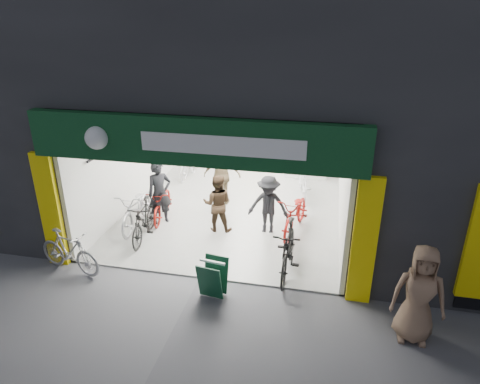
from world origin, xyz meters
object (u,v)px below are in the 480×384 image
(bike_left_front, at_px, (137,208))
(sandwich_board, at_px, (213,277))
(pedestrian_near, at_px, (419,294))
(bike_right_front, at_px, (288,250))
(parked_bike, at_px, (69,251))

(bike_left_front, bearing_deg, sandwich_board, -46.48)
(pedestrian_near, bearing_deg, bike_right_front, 149.99)
(pedestrian_near, relative_size, sandwich_board, 2.33)
(bike_right_front, xyz_separation_m, pedestrian_near, (2.33, -1.53, 0.32))
(bike_left_front, relative_size, pedestrian_near, 1.10)
(parked_bike, xyz_separation_m, pedestrian_near, (6.93, -0.63, 0.41))
(bike_left_front, height_order, sandwich_board, bike_left_front)
(bike_left_front, relative_size, sandwich_board, 2.56)
(bike_right_front, relative_size, pedestrian_near, 1.07)
(pedestrian_near, xyz_separation_m, sandwich_board, (-3.68, 0.43, -0.47))
(parked_bike, xyz_separation_m, sandwich_board, (3.25, -0.20, -0.06))
(bike_right_front, xyz_separation_m, sandwich_board, (-1.35, -1.10, -0.15))
(bike_right_front, bearing_deg, bike_left_front, 163.14)
(sandwich_board, bearing_deg, bike_left_front, 146.05)
(pedestrian_near, bearing_deg, parked_bike, 178.11)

